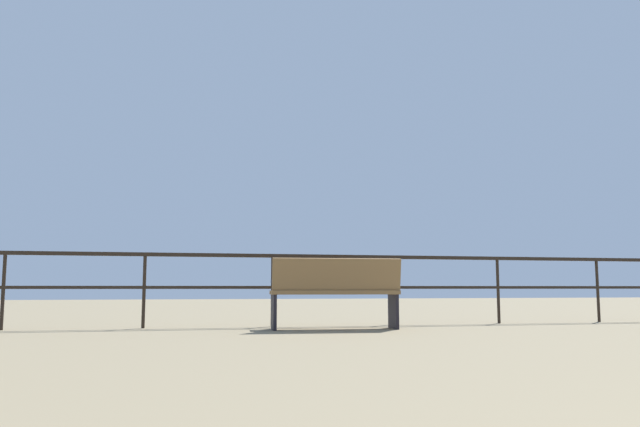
# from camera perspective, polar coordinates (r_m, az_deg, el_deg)

# --- Properties ---
(pier_railing) EXTENTS (21.89, 0.05, 0.98)m
(pier_railing) POSITION_cam_1_polar(r_m,az_deg,el_deg) (8.79, 1.14, -5.45)
(pier_railing) COLOR black
(pier_railing) RESTS_ON ground_plane
(bench_near_left) EXTENTS (1.64, 0.68, 0.88)m
(bench_near_left) POSITION_cam_1_polar(r_m,az_deg,el_deg) (7.95, 1.42, -6.80)
(bench_near_left) COLOR brown
(bench_near_left) RESTS_ON ground_plane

